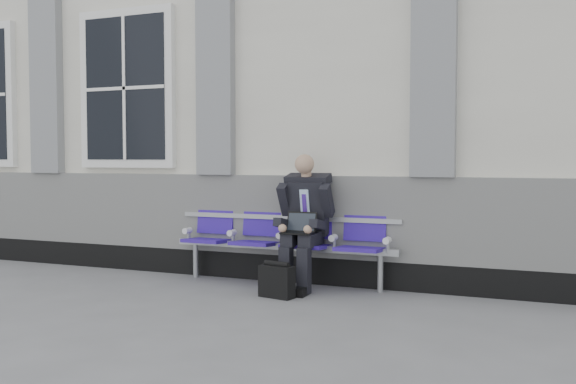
% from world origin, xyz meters
% --- Properties ---
extents(ground, '(70.00, 70.00, 0.00)m').
position_xyz_m(ground, '(0.00, 0.00, 0.00)').
color(ground, slate).
rests_on(ground, ground).
extents(station_building, '(14.40, 4.40, 4.49)m').
position_xyz_m(station_building, '(-0.02, 3.47, 2.22)').
color(station_building, silver).
rests_on(station_building, ground).
extents(bench, '(2.60, 0.47, 0.91)m').
position_xyz_m(bench, '(2.50, 1.32, 0.55)').
color(bench, '#9EA0A3').
rests_on(bench, ground).
extents(businessman, '(0.58, 0.77, 1.43)m').
position_xyz_m(businessman, '(2.80, 1.19, 0.77)').
color(businessman, black).
rests_on(businessman, ground).
extents(briefcase, '(0.38, 0.22, 0.37)m').
position_xyz_m(briefcase, '(2.71, 0.66, 0.17)').
color(briefcase, black).
rests_on(briefcase, ground).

